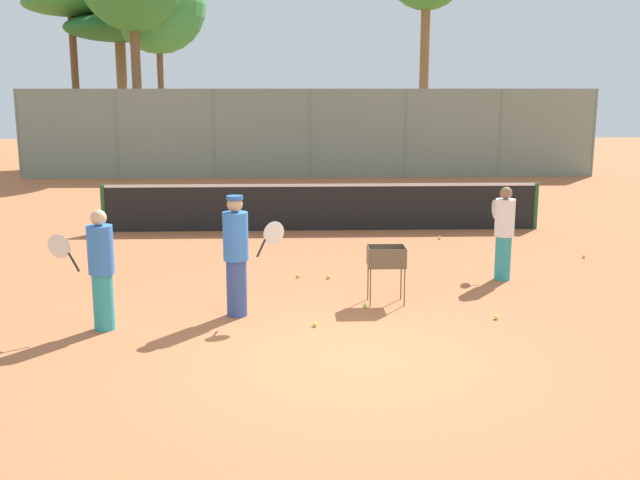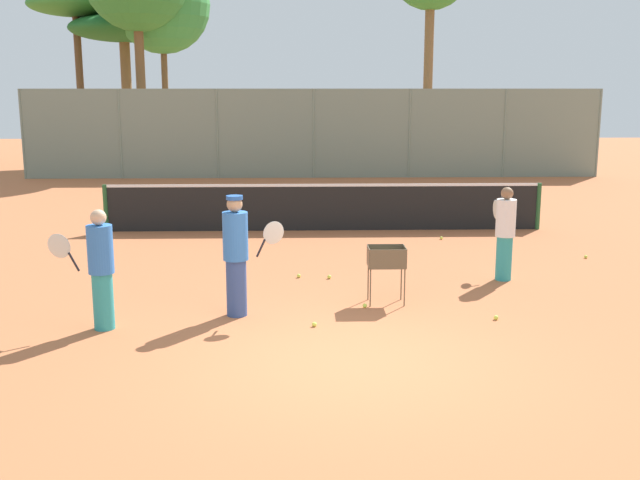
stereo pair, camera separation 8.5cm
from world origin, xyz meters
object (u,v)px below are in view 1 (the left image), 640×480
player_white_outfit (504,232)px  player_yellow_shirt (237,254)px  player_red_cap (101,269)px  ball_cart (387,261)px  tennis_net (322,206)px  parked_car (299,150)px

player_white_outfit → player_yellow_shirt: (-4.36, -1.90, 0.08)m
player_red_cap → ball_cart: player_red_cap is taller
player_yellow_shirt → ball_cart: (2.21, 0.55, -0.25)m
tennis_net → parked_car: (-0.38, 14.42, 0.10)m
tennis_net → ball_cart: tennis_net is taller
ball_cart → player_yellow_shirt: bearing=-166.0°
player_red_cap → player_yellow_shirt: size_ratio=0.94×
player_white_outfit → ball_cart: (-2.15, -1.35, -0.17)m
player_white_outfit → ball_cart: size_ratio=1.82×
player_yellow_shirt → tennis_net: bearing=80.6°
player_red_cap → ball_cart: (3.98, 1.11, -0.20)m
player_red_cap → ball_cart: size_ratio=1.88×
tennis_net → player_red_cap: (-3.24, -7.03, 0.29)m
tennis_net → player_red_cap: size_ratio=6.08×
parked_car → player_red_cap: bearing=-97.6°
player_yellow_shirt → parked_car: size_ratio=0.41×
player_red_cap → ball_cart: bearing=-169.0°
ball_cart → parked_car: (-1.12, 20.34, 0.02)m
player_white_outfit → parked_car: parked_car is taller
player_white_outfit → player_yellow_shirt: size_ratio=0.92×
player_yellow_shirt → player_red_cap: bearing=-158.9°
player_red_cap → player_yellow_shirt: 1.85m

